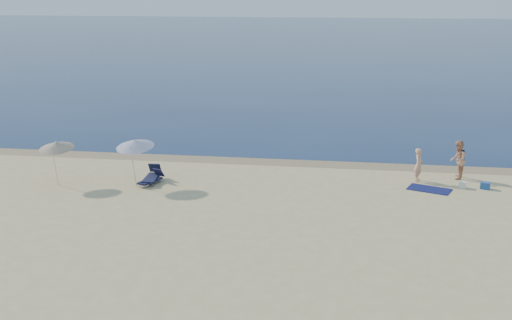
{
  "coord_description": "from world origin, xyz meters",
  "views": [
    {
      "loc": [
        1.1,
        -13.52,
        9.15
      ],
      "look_at": [
        -3.33,
        16.0,
        1.0
      ],
      "focal_mm": 45.0,
      "sensor_mm": 36.0,
      "label": 1
    }
  ],
  "objects": [
    {
      "name": "sea",
      "position": [
        0.0,
        100.0,
        0.0
      ],
      "size": [
        240.0,
        160.0,
        0.01
      ],
      "primitive_type": "cube",
      "color": "#0B1D45",
      "rests_on": "ground"
    },
    {
      "name": "wet_sand_strip",
      "position": [
        0.0,
        19.4,
        0.0
      ],
      "size": [
        240.0,
        1.6,
        0.0
      ],
      "primitive_type": "cube",
      "color": "#847254",
      "rests_on": "ground"
    },
    {
      "name": "person_left",
      "position": [
        4.43,
        16.95,
        0.82
      ],
      "size": [
        0.54,
        0.68,
        1.63
      ],
      "primitive_type": "imported",
      "rotation": [
        0.0,
        0.0,
        1.29
      ],
      "color": "tan",
      "rests_on": "ground"
    },
    {
      "name": "person_right",
      "position": [
        6.36,
        17.69,
        0.95
      ],
      "size": [
        0.91,
        1.06,
        1.9
      ],
      "primitive_type": "imported",
      "rotation": [
        0.0,
        0.0,
        -1.81
      ],
      "color": "tan",
      "rests_on": "ground"
    },
    {
      "name": "beach_towel",
      "position": [
        4.85,
        15.66,
        0.02
      ],
      "size": [
        2.16,
        1.67,
        0.03
      ],
      "primitive_type": "cube",
      "rotation": [
        0.0,
        0.0,
        -0.36
      ],
      "color": "#0E1246",
      "rests_on": "ground"
    },
    {
      "name": "white_bag",
      "position": [
        6.4,
        16.16,
        0.15
      ],
      "size": [
        0.38,
        0.34,
        0.3
      ],
      "primitive_type": "cube",
      "rotation": [
        0.0,
        0.0,
        -0.13
      ],
      "color": "silver",
      "rests_on": "ground"
    },
    {
      "name": "blue_cooler",
      "position": [
        7.43,
        16.17,
        0.15
      ],
      "size": [
        0.5,
        0.42,
        0.31
      ],
      "primitive_type": "cube",
      "rotation": [
        0.0,
        0.0,
        -0.27
      ],
      "color": "#1C4A9A",
      "rests_on": "ground"
    },
    {
      "name": "umbrella_near",
      "position": [
        -8.82,
        14.4,
        2.0
      ],
      "size": [
        2.11,
        2.13,
        2.35
      ],
      "rotation": [
        0.0,
        0.0,
        -0.2
      ],
      "color": "silver",
      "rests_on": "ground"
    },
    {
      "name": "umbrella_far",
      "position": [
        -12.52,
        13.96,
        1.89
      ],
      "size": [
        1.71,
        1.73,
        2.22
      ],
      "rotation": [
        0.0,
        0.0,
        -0.05
      ],
      "color": "silver",
      "rests_on": "ground"
    },
    {
      "name": "lounger_left",
      "position": [
        -8.25,
        14.93,
        0.28
      ],
      "size": [
        0.67,
        1.78,
        0.77
      ],
      "rotation": [
        0.0,
        0.0,
        0.06
      ],
      "color": "#151A3B",
      "rests_on": "ground"
    },
    {
      "name": "lounger_right",
      "position": [
        -8.15,
        14.58,
        0.24
      ],
      "size": [
        1.01,
        1.56,
        0.66
      ],
      "rotation": [
        0.0,
        0.0,
        -0.38
      ],
      "color": "#151639",
      "rests_on": "ground"
    }
  ]
}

